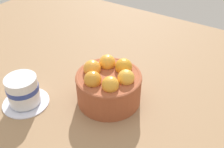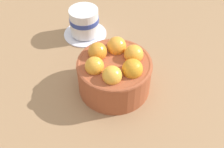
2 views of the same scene
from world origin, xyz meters
TOP-DOWN VIEW (x-y plane):
  - ground_plane at (0.00, 0.00)cm, footprint 146.98×106.38cm
  - terracotta_bowl at (-0.03, 0.02)cm, footprint 15.35×15.35cm
  - coffee_cup at (-15.96, -11.88)cm, footprint 11.02×11.02cm

SIDE VIEW (x-z plane):
  - ground_plane at x=0.00cm, z-range -4.55..0.00cm
  - coffee_cup at x=-15.96cm, z-range -0.15..7.27cm
  - terracotta_bowl at x=-0.03cm, z-range -0.34..9.70cm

